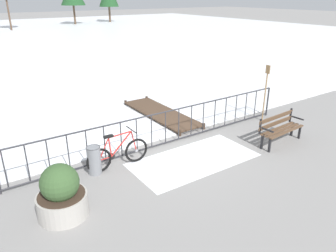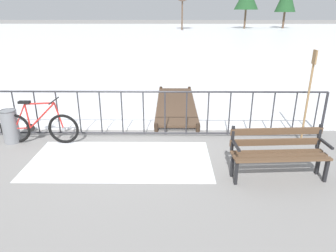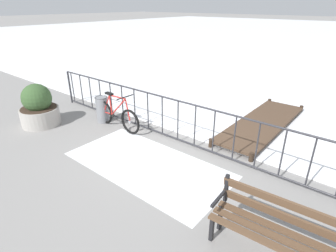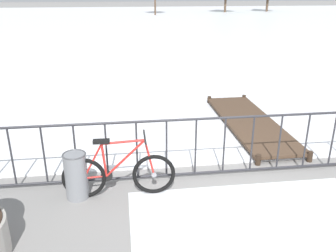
# 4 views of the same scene
# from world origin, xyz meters

# --- Properties ---
(ground_plane) EXTENTS (160.00, 160.00, 0.00)m
(ground_plane) POSITION_xyz_m (0.00, 0.00, 0.00)
(ground_plane) COLOR gray
(snow_patch) EXTENTS (3.47, 1.71, 0.01)m
(snow_patch) POSITION_xyz_m (0.12, -1.20, 0.00)
(snow_patch) COLOR white
(snow_patch) RESTS_ON ground
(railing_fence) EXTENTS (9.06, 0.06, 1.07)m
(railing_fence) POSITION_xyz_m (-0.00, 0.00, 0.56)
(railing_fence) COLOR #2D2D33
(railing_fence) RESTS_ON ground
(bicycle_near_railing) EXTENTS (1.71, 0.52, 0.97)m
(bicycle_near_railing) POSITION_xyz_m (-1.74, -0.39, 0.37)
(bicycle_near_railing) COLOR black
(bicycle_near_railing) RESTS_ON ground
(park_bench) EXTENTS (1.63, 0.58, 0.89)m
(park_bench) POSITION_xyz_m (2.91, -1.77, 0.51)
(park_bench) COLOR brown
(park_bench) RESTS_ON ground
(planter_with_shrub) EXTENTS (1.01, 1.01, 1.14)m
(planter_with_shrub) POSITION_xyz_m (-3.55, -1.55, 0.49)
(planter_with_shrub) COLOR #ADA8A0
(planter_with_shrub) RESTS_ON ground
(trash_bin) EXTENTS (0.35, 0.35, 0.73)m
(trash_bin) POSITION_xyz_m (-2.37, -0.35, 0.37)
(trash_bin) COLOR gray
(trash_bin) RESTS_ON ground
(wooden_dock) EXTENTS (1.10, 3.79, 0.20)m
(wooden_dock) POSITION_xyz_m (1.24, 2.14, 0.12)
(wooden_dock) COLOR #4C3828
(wooden_dock) RESTS_ON ground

